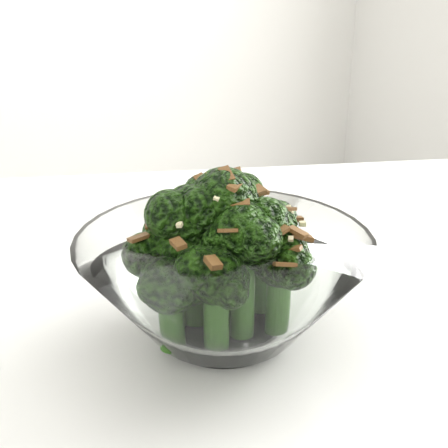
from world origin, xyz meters
TOP-DOWN VIEW (x-y plane):
  - table at (-0.09, -0.13)m, footprint 1.42×1.21m
  - broccoli_dish at (-0.11, -0.12)m, footprint 0.20×0.20m

SIDE VIEW (x-z plane):
  - table at x=-0.09m, z-range 0.31..1.06m
  - broccoli_dish at x=-0.11m, z-range 0.74..0.86m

